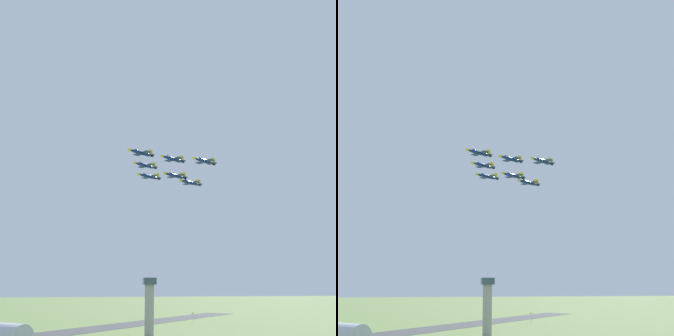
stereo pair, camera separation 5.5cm
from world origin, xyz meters
TOP-DOWN VIEW (x-y plane):
  - ground_plane at (0.00, 0.00)m, footprint 1200.00×1200.00m
  - runway_strip at (0.00, 0.00)m, footprint 233.67×252.33m
  - control_tower at (-27.48, 36.63)m, footprint 6.00×6.00m
  - windsock at (-63.93, -30.78)m, footprint 1.88×0.90m
  - jet_lead at (-23.48, 25.65)m, footprint 16.58×12.81m
  - jet_left_wingman at (-40.60, 27.41)m, footprint 16.25×12.67m
  - jet_right_wingman at (-27.97, 9.03)m, footprint 16.20×12.85m
  - jet_left_outer at (-57.72, 29.17)m, footprint 16.77×13.44m
  - jet_right_outer at (-32.47, -7.58)m, footprint 17.13×13.37m
  - jet_slot_rear at (-45.10, 10.79)m, footprint 17.06×13.50m
  - jet_trailing at (-55.91, 3.36)m, footprint 17.02×13.46m

SIDE VIEW (x-z plane):
  - ground_plane at x=0.00m, z-range 0.00..0.00m
  - runway_strip at x=0.00m, z-range 0.00..0.10m
  - windsock at x=-63.93m, z-range 2.41..8.66m
  - control_tower at x=-27.48m, z-range -0.40..29.15m
  - jet_trailing at x=-55.91m, z-range 79.86..83.93m
  - jet_slot_rear at x=-45.10m, z-range 81.97..86.05m
  - jet_right_outer at x=-32.47m, z-range 85.30..89.37m
  - jet_left_outer at x=-57.72m, z-range 86.27..90.29m
  - jet_left_wingman at x=-40.60m, z-range 87.18..91.05m
  - jet_right_wingman at x=-27.97m, z-range 87.83..91.70m
  - jet_lead at x=-23.48m, z-range 90.22..94.15m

